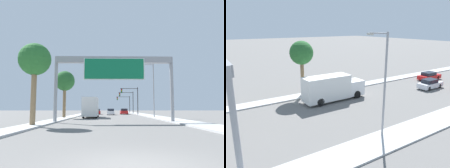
% 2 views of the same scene
% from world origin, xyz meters
% --- Properties ---
extents(ground_plane, '(300.00, 300.00, 0.00)m').
position_xyz_m(ground_plane, '(0.00, 0.00, 0.00)').
color(ground_plane, slate).
extents(sidewalk_right, '(3.00, 120.00, 0.15)m').
position_xyz_m(sidewalk_right, '(7.75, 60.00, 0.07)').
color(sidewalk_right, '#B9B9B9').
rests_on(sidewalk_right, ground).
extents(median_strip_left, '(2.00, 120.00, 0.15)m').
position_xyz_m(median_strip_left, '(-7.25, 60.00, 0.07)').
color(median_strip_left, '#B9B9B9').
rests_on(median_strip_left, ground).
extents(sign_gantry, '(13.28, 0.73, 7.33)m').
position_xyz_m(sign_gantry, '(0.00, 17.89, 6.00)').
color(sign_gantry, gray).
rests_on(sign_gantry, ground).
extents(car_far_right, '(1.84, 4.54, 1.49)m').
position_xyz_m(car_far_right, '(3.50, 50.65, 0.70)').
color(car_far_right, red).
rests_on(car_far_right, ground).
extents(car_mid_center, '(1.72, 4.28, 1.48)m').
position_xyz_m(car_mid_center, '(0.00, 46.34, 0.70)').
color(car_mid_center, silver).
rests_on(car_mid_center, ground).
extents(car_far_center, '(1.78, 4.62, 1.39)m').
position_xyz_m(car_far_center, '(-3.50, 51.19, 0.66)').
color(car_far_center, red).
rests_on(car_far_center, ground).
extents(truck_box_primary, '(2.32, 8.37, 3.30)m').
position_xyz_m(truck_box_primary, '(-3.50, 30.75, 1.68)').
color(truck_box_primary, white).
rests_on(truck_box_primary, ground).
extents(traffic_light_near_intersection, '(4.46, 0.32, 6.76)m').
position_xyz_m(traffic_light_near_intersection, '(5.41, 48.00, 4.53)').
color(traffic_light_near_intersection, '#2D2D30').
rests_on(traffic_light_near_intersection, ground).
extents(traffic_light_mid_block, '(4.39, 0.32, 6.46)m').
position_xyz_m(traffic_light_mid_block, '(5.40, 58.00, 4.34)').
color(traffic_light_mid_block, '#2D2D30').
rests_on(traffic_light_mid_block, ground).
extents(traffic_light_far_intersection, '(4.65, 0.32, 5.73)m').
position_xyz_m(traffic_light_far_intersection, '(5.21, 68.00, 3.91)').
color(traffic_light_far_intersection, '#2D2D30').
rests_on(traffic_light_far_intersection, ground).
extents(palm_tree_foreground, '(2.87, 2.87, 7.36)m').
position_xyz_m(palm_tree_foreground, '(-7.22, 13.17, 5.77)').
color(palm_tree_foreground, '#8C704C').
rests_on(palm_tree_foreground, ground).
extents(palm_tree_background, '(3.16, 3.16, 7.48)m').
position_xyz_m(palm_tree_background, '(-7.54, 28.51, 5.78)').
color(palm_tree_background, brown).
rests_on(palm_tree_background, ground).
extents(street_lamp_right, '(2.45, 0.28, 8.93)m').
position_xyz_m(street_lamp_right, '(6.57, 29.49, 5.23)').
color(street_lamp_right, gray).
rests_on(street_lamp_right, ground).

